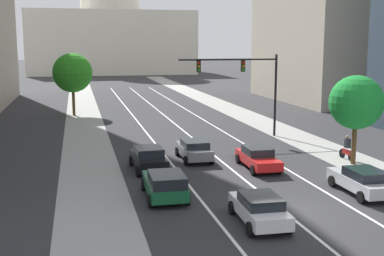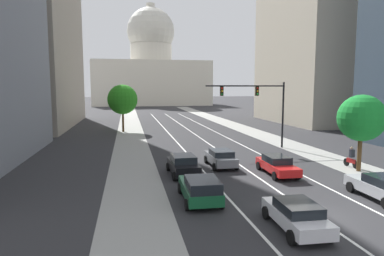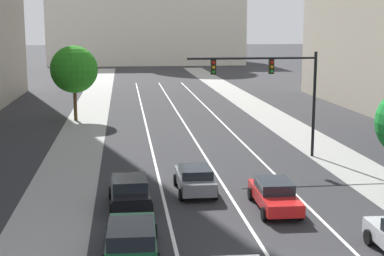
% 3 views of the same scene
% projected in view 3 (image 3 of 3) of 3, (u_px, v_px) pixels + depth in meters
% --- Properties ---
extents(ground_plane, '(400.00, 400.00, 0.00)m').
position_uv_depth(ground_plane, '(177.00, 112.00, 58.45)').
color(ground_plane, '#2B2B2D').
extents(sidewalk_left, '(3.81, 130.00, 0.01)m').
position_uv_depth(sidewalk_left, '(86.00, 122.00, 52.51)').
color(sidewalk_left, gray).
rests_on(sidewalk_left, ground).
extents(sidewalk_right, '(3.81, 130.00, 0.01)m').
position_uv_depth(sidewalk_right, '(274.00, 118.00, 54.61)').
color(sidewalk_right, gray).
rests_on(sidewalk_right, ground).
extents(lane_stripe_left, '(0.16, 90.00, 0.01)m').
position_uv_depth(lane_stripe_left, '(150.00, 142.00, 43.38)').
color(lane_stripe_left, white).
rests_on(lane_stripe_left, ground).
extents(lane_stripe_center, '(0.16, 90.00, 0.01)m').
position_uv_depth(lane_stripe_center, '(196.00, 141.00, 43.79)').
color(lane_stripe_center, white).
rests_on(lane_stripe_center, ground).
extents(lane_stripe_right, '(0.16, 90.00, 0.01)m').
position_uv_depth(lane_stripe_right, '(240.00, 140.00, 44.21)').
color(lane_stripe_right, white).
rests_on(lane_stripe_right, ground).
extents(capitol_building, '(42.98, 22.09, 37.90)m').
position_uv_depth(capitol_building, '(145.00, 3.00, 130.79)').
color(capitol_building, beige).
rests_on(capitol_building, ground).
extents(car_green, '(2.19, 4.48, 1.53)m').
position_uv_depth(car_green, '(131.00, 237.00, 21.85)').
color(car_green, '#14512D').
rests_on(car_green, ground).
extents(car_black, '(2.15, 4.36, 1.53)m').
position_uv_depth(car_black, '(130.00, 192.00, 27.87)').
color(car_black, black).
rests_on(car_black, ground).
extents(car_red, '(2.02, 4.74, 1.41)m').
position_uv_depth(car_red, '(274.00, 194.00, 27.64)').
color(car_red, red).
rests_on(car_red, ground).
extents(car_gray, '(2.00, 4.29, 1.43)m').
position_uv_depth(car_gray, '(195.00, 179.00, 30.36)').
color(car_gray, slate).
rests_on(car_gray, ground).
extents(traffic_signal_mast, '(8.70, 0.39, 7.09)m').
position_uv_depth(traffic_signal_mast, '(276.00, 81.00, 37.63)').
color(traffic_signal_mast, black).
rests_on(traffic_signal_mast, ground).
extents(street_tree_mid_left, '(4.38, 4.38, 6.98)m').
position_uv_depth(street_tree_mid_left, '(74.00, 69.00, 52.46)').
color(street_tree_mid_left, '#51381E').
rests_on(street_tree_mid_left, ground).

